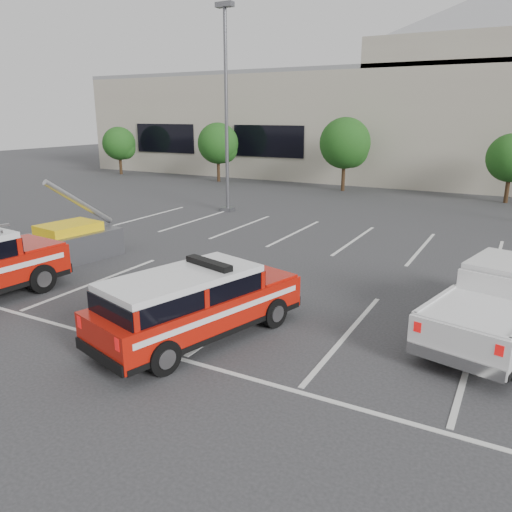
{
  "coord_description": "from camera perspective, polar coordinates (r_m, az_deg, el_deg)",
  "views": [
    {
      "loc": [
        5.99,
        -10.54,
        5.05
      ],
      "look_at": [
        -0.69,
        1.74,
        1.05
      ],
      "focal_mm": 35.0,
      "sensor_mm": 36.0,
      "label": 1
    }
  ],
  "objects": [
    {
      "name": "convention_building",
      "position": [
        42.8,
        21.47,
        14.47
      ],
      "size": [
        60.0,
        16.99,
        13.2
      ],
      "color": "#B4AE98",
      "rests_on": "ground"
    },
    {
      "name": "tree_mid_left",
      "position": [
        34.42,
        10.28,
        12.38
      ],
      "size": [
        3.37,
        3.37,
        4.85
      ],
      "color": "#3F2B19",
      "rests_on": "ground"
    },
    {
      "name": "ground",
      "position": [
        13.13,
        -1.0,
        -6.65
      ],
      "size": [
        120.0,
        120.0,
        0.0
      ],
      "primitive_type": "plane",
      "color": "#2D2D2F",
      "rests_on": "ground"
    },
    {
      "name": "white_pickup",
      "position": [
        13.02,
        26.22,
        -5.34
      ],
      "size": [
        3.16,
        5.91,
        1.73
      ],
      "rotation": [
        0.0,
        0.0,
        -0.23
      ],
      "color": "silver",
      "rests_on": "ground"
    },
    {
      "name": "tree_left",
      "position": [
        38.78,
        -4.21,
        12.56
      ],
      "size": [
        3.07,
        3.07,
        4.42
      ],
      "color": "#3F2B19",
      "rests_on": "ground"
    },
    {
      "name": "tree_far_left",
      "position": [
        44.98,
        -15.25,
        12.18
      ],
      "size": [
        2.77,
        2.77,
        3.99
      ],
      "color": "#3F2B19",
      "rests_on": "ground"
    },
    {
      "name": "utility_rig",
      "position": [
        19.13,
        -20.82,
        1.4
      ],
      "size": [
        3.3,
        3.58,
        2.93
      ],
      "rotation": [
        0.0,
        0.0,
        -0.14
      ],
      "color": "#59595E",
      "rests_on": "ground"
    },
    {
      "name": "fire_chief_suv",
      "position": [
        11.63,
        -6.9,
        -5.96
      ],
      "size": [
        3.18,
        5.41,
        1.79
      ],
      "rotation": [
        0.0,
        0.0,
        -0.28
      ],
      "color": "#AA1208",
      "rests_on": "ground"
    },
    {
      "name": "light_pole_left",
      "position": [
        26.53,
        -3.41,
        16.23
      ],
      "size": [
        0.9,
        0.6,
        10.24
      ],
      "color": "#59595E",
      "rests_on": "ground"
    },
    {
      "name": "stall_markings",
      "position": [
        16.96,
        6.52,
        -1.45
      ],
      "size": [
        23.0,
        15.0,
        0.01
      ],
      "primitive_type": "cube",
      "color": "silver",
      "rests_on": "ground"
    }
  ]
}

